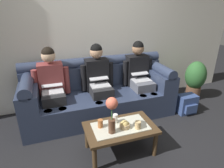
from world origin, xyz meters
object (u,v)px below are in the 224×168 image
at_px(person_right, 139,74).
at_px(backpack_right, 187,104).
at_px(snack_bowl, 125,125).
at_px(cup_far_center, 115,118).
at_px(couch, 99,94).
at_px(coffee_table, 120,130).
at_px(person_left, 52,84).
at_px(flower_vase, 112,111).
at_px(person_middle, 99,79).
at_px(cup_near_right, 138,125).
at_px(cup_near_left, 100,124).
at_px(potted_plant, 195,78).

height_order(person_right, backpack_right, person_right).
bearing_deg(snack_bowl, cup_far_center, 116.85).
xyz_separation_m(couch, coffee_table, (0.00, -1.02, -0.03)).
height_order(person_left, snack_bowl, person_left).
bearing_deg(person_left, flower_vase, -61.27).
bearing_deg(person_middle, snack_bowl, -87.98).
bearing_deg(couch, person_right, -0.36).
height_order(coffee_table, cup_far_center, cup_far_center).
height_order(person_middle, person_right, same).
xyz_separation_m(coffee_table, cup_near_right, (0.19, -0.11, 0.11)).
xyz_separation_m(snack_bowl, cup_near_right, (0.15, -0.07, 0.01)).
height_order(cup_near_left, cup_far_center, cup_far_center).
bearing_deg(cup_near_left, couch, 75.89).
height_order(person_left, cup_far_center, person_left).
bearing_deg(person_left, cup_far_center, -52.39).
distance_m(person_right, backpack_right, 1.00).
distance_m(couch, person_middle, 0.29).
distance_m(snack_bowl, cup_near_right, 0.16).
xyz_separation_m(couch, potted_plant, (1.97, -0.05, 0.06)).
relative_size(person_right, backpack_right, 3.63).
relative_size(couch, cup_near_right, 25.54).
relative_size(coffee_table, cup_near_right, 9.18).
relative_size(person_middle, potted_plant, 1.57).
height_order(person_middle, backpack_right, person_middle).
xyz_separation_m(coffee_table, cup_near_left, (-0.24, 0.06, 0.11)).
bearing_deg(person_right, potted_plant, -2.31).
bearing_deg(potted_plant, couch, 178.43).
bearing_deg(person_left, cup_near_right, -50.55).
distance_m(flower_vase, potted_plant, 2.37).
xyz_separation_m(snack_bowl, cup_far_center, (-0.07, 0.14, 0.02)).
height_order(couch, snack_bowl, couch).
xyz_separation_m(person_middle, cup_near_right, (0.19, -1.13, -0.22)).
bearing_deg(flower_vase, backpack_right, 20.95).
bearing_deg(snack_bowl, coffee_table, 128.04).
xyz_separation_m(person_middle, cup_near_left, (-0.24, -0.96, -0.21)).
bearing_deg(snack_bowl, backpack_right, 22.05).
relative_size(snack_bowl, cup_near_left, 1.20).
distance_m(flower_vase, snack_bowl, 0.31).
height_order(person_middle, flower_vase, person_middle).
relative_size(coffee_table, cup_far_center, 7.37).
bearing_deg(person_middle, backpack_right, -18.33).
distance_m(person_right, cup_near_right, 1.28).
relative_size(cup_near_left, cup_near_right, 1.08).
bearing_deg(snack_bowl, flower_vase, -168.35).
relative_size(couch, snack_bowl, 19.60).
relative_size(couch, flower_vase, 5.34).
height_order(person_right, flower_vase, person_right).
relative_size(person_middle, cup_near_left, 11.70).
height_order(couch, potted_plant, couch).
xyz_separation_m(cup_near_left, cup_near_right, (0.43, -0.17, -0.00)).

